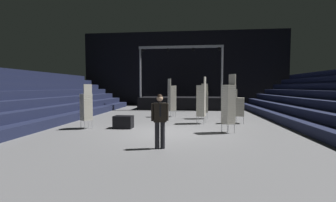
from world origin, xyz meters
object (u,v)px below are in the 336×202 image
object	(u,v)px
chair_stack_mid_right	(172,98)
chair_stack_mid_centre	(86,106)
chair_stack_front_right	(204,101)
equipment_road_case	(123,122)
chair_stack_front_left	(201,100)
man_with_tie	(160,118)
stage_riser	(181,102)
chair_stack_mid_left	(228,104)
chair_stack_rear_left	(240,106)

from	to	relation	value
chair_stack_mid_right	chair_stack_mid_centre	bearing A→B (deg)	-69.66
chair_stack_front_right	chair_stack_mid_centre	size ratio (longest dim) A/B	1.04
chair_stack_front_right	equipment_road_case	xyz separation A→B (m)	(-4.09, -3.81, -0.81)
chair_stack_front_left	man_with_tie	bearing A→B (deg)	178.26
stage_riser	chair_stack_mid_left	xyz separation A→B (m)	(2.61, -10.97, 0.66)
equipment_road_case	man_with_tie	bearing A→B (deg)	-56.68
man_with_tie	equipment_road_case	size ratio (longest dim) A/B	1.97
chair_stack_front_right	chair_stack_rear_left	bearing A→B (deg)	142.31
chair_stack_mid_right	equipment_road_case	world-z (taller)	chair_stack_mid_right
man_with_tie	chair_stack_rear_left	bearing A→B (deg)	-137.68
stage_riser	chair_stack_front_left	world-z (taller)	stage_riser
equipment_road_case	chair_stack_front_left	bearing A→B (deg)	25.64
chair_stack_front_right	chair_stack_mid_centre	world-z (taller)	chair_stack_front_right
chair_stack_front_right	chair_stack_front_left	bearing A→B (deg)	86.72
man_with_tie	chair_stack_front_right	bearing A→B (deg)	-118.55
stage_riser	chair_stack_mid_centre	world-z (taller)	stage_riser
chair_stack_front_left	equipment_road_case	bearing A→B (deg)	129.80
chair_stack_mid_centre	chair_stack_front_left	bearing A→B (deg)	-31.78
chair_stack_front_left	chair_stack_mid_left	bearing A→B (deg)	-142.04
chair_stack_front_right	chair_stack_mid_left	world-z (taller)	chair_stack_mid_left
stage_riser	equipment_road_case	distance (m)	10.60
man_with_tie	chair_stack_mid_right	world-z (taller)	chair_stack_mid_right
chair_stack_mid_left	chair_stack_front_left	bearing A→B (deg)	-7.90
chair_stack_rear_left	equipment_road_case	distance (m)	6.34
chair_stack_mid_centre	equipment_road_case	distance (m)	1.92
chair_stack_rear_left	equipment_road_case	xyz separation A→B (m)	(-5.94, -2.13, -0.64)
chair_stack_mid_right	chair_stack_mid_centre	distance (m)	6.13
equipment_road_case	chair_stack_mid_left	bearing A→B (deg)	-7.23
chair_stack_front_left	chair_stack_mid_centre	distance (m)	5.95
chair_stack_front_left	chair_stack_front_right	bearing A→B (deg)	6.29
chair_stack_mid_left	chair_stack_rear_left	size ratio (longest dim) A/B	1.36
chair_stack_front_left	chair_stack_mid_right	xyz separation A→B (m)	(-1.86, 2.77, 0.00)
chair_stack_mid_right	chair_stack_mid_centre	world-z (taller)	chair_stack_mid_right
stage_riser	chair_stack_mid_right	xyz separation A→B (m)	(-0.34, -5.74, 0.66)
chair_stack_mid_right	chair_stack_rear_left	size ratio (longest dim) A/B	1.36
stage_riser	chair_stack_mid_centre	xyz separation A→B (m)	(-4.03, -10.64, 0.45)
chair_stack_mid_right	chair_stack_rear_left	xyz separation A→B (m)	(3.98, -2.48, -0.34)
chair_stack_mid_right	chair_stack_rear_left	bearing A→B (deg)	25.47
chair_stack_front_left	equipment_road_case	world-z (taller)	chair_stack_front_left
chair_stack_front_left	chair_stack_rear_left	size ratio (longest dim) A/B	1.36
chair_stack_mid_left	equipment_road_case	xyz separation A→B (m)	(-4.90, 0.62, -0.98)
chair_stack_front_left	equipment_road_case	size ratio (longest dim) A/B	2.84
man_with_tie	chair_stack_front_left	size ratio (longest dim) A/B	0.69
chair_stack_front_right	chair_stack_mid_right	size ratio (longest dim) A/B	0.87
chair_stack_front_right	chair_stack_mid_left	distance (m)	4.50
chair_stack_front_left	stage_riser	bearing A→B (deg)	24.33
man_with_tie	chair_stack_mid_centre	size ratio (longest dim) A/B	0.83
man_with_tie	chair_stack_rear_left	world-z (taller)	chair_stack_rear_left
chair_stack_mid_left	chair_stack_front_right	bearing A→B (deg)	-21.36
stage_riser	chair_stack_rear_left	size ratio (longest dim) A/B	4.00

